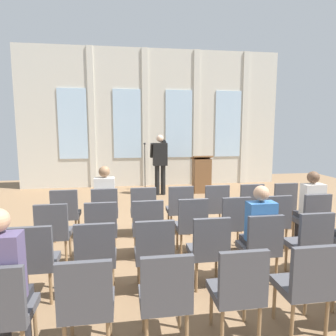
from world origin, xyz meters
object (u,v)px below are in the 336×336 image
object	(u,v)px
chair_r1_c4	(234,221)
chair_r0_c0	(66,211)
audience_r1_c6	(310,205)
chair_r3_c2	(165,294)
chair_r2_c2	(154,250)
chair_r0_c1	(105,210)
chair_r2_c0	(35,258)
chair_r1_c5	(274,219)
audience_r2_c4	(259,228)
lectern	(202,175)
chair_r2_c1	(96,254)
chair_r3_c0	(2,307)
chair_r2_c4	(261,244)
chair_r3_c1	(87,300)
chair_r3_c3	(238,287)
mic_stand	(145,183)
chair_r3_c4	(306,282)
chair_r0_c5	(249,204)
chair_r1_c0	(54,229)
chair_r1_c3	(191,223)
chair_r0_c4	(215,205)
chair_r2_c5	(310,241)
chair_r1_c6	(312,217)
chair_r2_c3	(209,247)
chair_r1_c1	(102,227)
audience_r0_c1	(105,198)
chair_r0_c3	(180,207)
chair_r0_c2	(143,208)
chair_r1_c2	(148,225)
chair_r0_c6	(282,202)
audience_r3_c0	(3,278)
speaker	(160,160)

from	to	relation	value
chair_r1_c4	chair_r0_c0	bearing A→B (deg)	160.73
audience_r1_c6	chair_r3_c2	xyz separation A→B (m)	(-2.76, -2.01, -0.19)
chair_r0_c0	chair_r2_c2	xyz separation A→B (m)	(1.38, -1.93, 0.00)
chair_r0_c1	chair_r2_c0	world-z (taller)	same
chair_r1_c5	audience_r2_c4	xyz separation A→B (m)	(-0.69, -0.88, 0.18)
chair_r2_c0	chair_r3_c2	xyz separation A→B (m)	(1.38, -0.97, 0.00)
chair_r3_c2	chair_r2_c2	bearing A→B (deg)	90.00
lectern	chair_r3_c2	distance (m)	6.70
chair_r2_c1	audience_r2_c4	world-z (taller)	audience_r2_c4
chair_r3_c0	audience_r1_c6	bearing A→B (deg)	25.93
chair_r2_c2	chair_r2_c4	xyz separation A→B (m)	(1.38, 0.00, 0.00)
chair_r2_c2	chair_r3_c1	distance (m)	1.19
audience_r2_c4	chair_r3_c3	size ratio (longest dim) A/B	1.37
mic_stand	chair_r2_c4	size ratio (longest dim) A/B	1.65
chair_r2_c2	chair_r3_c3	world-z (taller)	same
chair_r3_c0	chair_r3_c4	distance (m)	2.76
chair_r0_c5	chair_r1_c0	distance (m)	3.59
chair_r1_c3	chair_r3_c0	bearing A→B (deg)	-137.00
chair_r0_c4	audience_r2_c4	world-z (taller)	audience_r2_c4
chair_r0_c1	chair_r3_c0	bearing A→B (deg)	-103.40
chair_r0_c0	chair_r3_c3	size ratio (longest dim) A/B	1.00
mic_stand	chair_r0_c4	bearing A→B (deg)	-72.84
chair_r1_c0	chair_r2_c5	distance (m)	3.59
chair_r1_c3	chair_r2_c4	world-z (taller)	same
chair_r1_c6	audience_r2_c4	size ratio (longest dim) A/B	0.73
chair_r1_c5	chair_r2_c3	world-z (taller)	same
chair_r0_c5	chair_r3_c0	xyz separation A→B (m)	(-3.45, -2.90, 0.00)
chair_r1_c1	chair_r1_c5	distance (m)	2.76
audience_r0_c1	chair_r1_c1	size ratio (longest dim) A/B	1.41
chair_r0_c3	chair_r3_c3	xyz separation A→B (m)	(0.00, -2.90, 0.00)
mic_stand	chair_r0_c2	size ratio (longest dim) A/B	1.65
chair_r0_c2	audience_r2_c4	xyz separation A→B (m)	(1.38, -1.85, 0.18)
chair_r1_c2	chair_r1_c0	bearing A→B (deg)	180.00
chair_r2_c2	chair_r3_c0	bearing A→B (deg)	-145.03
chair_r1_c4	chair_r3_c1	xyz separation A→B (m)	(-2.07, -1.93, 0.00)
chair_r1_c1	chair_r2_c3	bearing A→B (deg)	-34.97
chair_r1_c5	chair_r0_c6	bearing A→B (deg)	54.44
chair_r0_c4	chair_r1_c2	size ratio (longest dim) A/B	1.00
chair_r2_c5	chair_r0_c0	bearing A→B (deg)	150.77
chair_r1_c1	audience_r3_c0	size ratio (longest dim) A/B	0.69
chair_r0_c6	audience_r1_c6	world-z (taller)	audience_r1_c6
chair_r1_c3	chair_r3_c1	distance (m)	2.38
chair_r1_c6	chair_r2_c4	bearing A→B (deg)	-145.03
audience_r3_c0	audience_r0_c1	bearing A→B (deg)	76.61
chair_r0_c1	chair_r3_c3	bearing A→B (deg)	-64.52
lectern	chair_r2_c3	bearing A→B (deg)	-104.06
mic_stand	chair_r0_c6	world-z (taller)	mic_stand
speaker	chair_r1_c5	bearing A→B (deg)	-72.84
chair_r2_c2	chair_r3_c3	size ratio (longest dim) A/B	1.00
audience_r0_c1	chair_r1_c5	size ratio (longest dim) A/B	1.41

